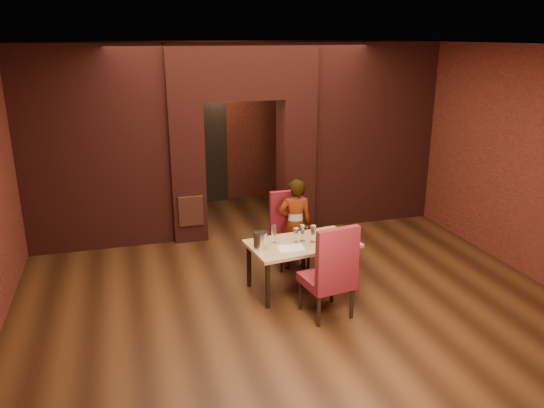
{
  "coord_description": "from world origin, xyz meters",
  "views": [
    {
      "loc": [
        -1.96,
        -6.57,
        3.31
      ],
      "look_at": [
        -0.06,
        0.0,
        1.12
      ],
      "focal_mm": 35.0,
      "sensor_mm": 36.0,
      "label": 1
    }
  ],
  "objects_px": {
    "person_seated": "(295,225)",
    "wine_bucket": "(260,240)",
    "wine_glass_b": "(302,233)",
    "wine_glass_a": "(296,235)",
    "chair_near": "(327,269)",
    "dining_table": "(302,265)",
    "water_bottle": "(274,233)",
    "chair_far": "(290,230)",
    "potted_plant": "(338,249)",
    "wine_glass_c": "(313,234)"
  },
  "relations": [
    {
      "from": "wine_bucket",
      "to": "water_bottle",
      "type": "bearing_deg",
      "value": 31.52
    },
    {
      "from": "wine_glass_a",
      "to": "wine_bucket",
      "type": "height_order",
      "value": "wine_bucket"
    },
    {
      "from": "person_seated",
      "to": "wine_bucket",
      "type": "distance_m",
      "value": 0.99
    },
    {
      "from": "dining_table",
      "to": "wine_glass_b",
      "type": "xyz_separation_m",
      "value": [
        0.01,
        0.04,
        0.45
      ]
    },
    {
      "from": "person_seated",
      "to": "wine_bucket",
      "type": "bearing_deg",
      "value": 52.02
    },
    {
      "from": "chair_far",
      "to": "person_seated",
      "type": "height_order",
      "value": "person_seated"
    },
    {
      "from": "wine_glass_b",
      "to": "wine_glass_c",
      "type": "relative_size",
      "value": 0.99
    },
    {
      "from": "chair_near",
      "to": "person_seated",
      "type": "relative_size",
      "value": 0.88
    },
    {
      "from": "person_seated",
      "to": "wine_glass_c",
      "type": "distance_m",
      "value": 0.69
    },
    {
      "from": "wine_glass_a",
      "to": "potted_plant",
      "type": "height_order",
      "value": "wine_glass_a"
    },
    {
      "from": "wine_bucket",
      "to": "wine_glass_a",
      "type": "bearing_deg",
      "value": 8.68
    },
    {
      "from": "potted_plant",
      "to": "chair_far",
      "type": "bearing_deg",
      "value": 176.87
    },
    {
      "from": "wine_glass_a",
      "to": "wine_bucket",
      "type": "distance_m",
      "value": 0.52
    },
    {
      "from": "chair_near",
      "to": "potted_plant",
      "type": "distance_m",
      "value": 1.73
    },
    {
      "from": "chair_far",
      "to": "chair_near",
      "type": "height_order",
      "value": "chair_near"
    },
    {
      "from": "dining_table",
      "to": "wine_glass_b",
      "type": "bearing_deg",
      "value": 67.2
    },
    {
      "from": "dining_table",
      "to": "water_bottle",
      "type": "xyz_separation_m",
      "value": [
        -0.37,
        0.1,
        0.47
      ]
    },
    {
      "from": "wine_glass_c",
      "to": "wine_bucket",
      "type": "bearing_deg",
      "value": -178.98
    },
    {
      "from": "dining_table",
      "to": "water_bottle",
      "type": "relative_size",
      "value": 5.4
    },
    {
      "from": "dining_table",
      "to": "person_seated",
      "type": "height_order",
      "value": "person_seated"
    },
    {
      "from": "wine_glass_c",
      "to": "potted_plant",
      "type": "xyz_separation_m",
      "value": [
        0.71,
        0.75,
        -0.6
      ]
    },
    {
      "from": "chair_near",
      "to": "wine_glass_c",
      "type": "distance_m",
      "value": 0.75
    },
    {
      "from": "potted_plant",
      "to": "person_seated",
      "type": "bearing_deg",
      "value": -174.06
    },
    {
      "from": "person_seated",
      "to": "wine_glass_a",
      "type": "bearing_deg",
      "value": 80.05
    },
    {
      "from": "person_seated",
      "to": "wine_glass_b",
      "type": "height_order",
      "value": "person_seated"
    },
    {
      "from": "potted_plant",
      "to": "wine_bucket",
      "type": "bearing_deg",
      "value": -151.9
    },
    {
      "from": "water_bottle",
      "to": "wine_glass_a",
      "type": "bearing_deg",
      "value": -11.5
    },
    {
      "from": "chair_far",
      "to": "person_seated",
      "type": "relative_size",
      "value": 0.81
    },
    {
      "from": "wine_glass_a",
      "to": "wine_glass_b",
      "type": "bearing_deg",
      "value": -1.71
    },
    {
      "from": "person_seated",
      "to": "wine_glass_a",
      "type": "height_order",
      "value": "person_seated"
    },
    {
      "from": "chair_far",
      "to": "person_seated",
      "type": "bearing_deg",
      "value": -77.35
    },
    {
      "from": "wine_glass_b",
      "to": "potted_plant",
      "type": "height_order",
      "value": "wine_glass_b"
    },
    {
      "from": "person_seated",
      "to": "chair_far",
      "type": "bearing_deg",
      "value": -68.66
    },
    {
      "from": "wine_glass_c",
      "to": "chair_near",
      "type": "bearing_deg",
      "value": -96.71
    },
    {
      "from": "chair_far",
      "to": "water_bottle",
      "type": "relative_size",
      "value": 4.17
    },
    {
      "from": "person_seated",
      "to": "wine_glass_c",
      "type": "bearing_deg",
      "value": 99.5
    },
    {
      "from": "chair_far",
      "to": "wine_glass_c",
      "type": "distance_m",
      "value": 0.83
    },
    {
      "from": "dining_table",
      "to": "water_bottle",
      "type": "distance_m",
      "value": 0.6
    },
    {
      "from": "wine_glass_c",
      "to": "potted_plant",
      "type": "relative_size",
      "value": 0.62
    },
    {
      "from": "person_seated",
      "to": "wine_bucket",
      "type": "relative_size",
      "value": 6.22
    },
    {
      "from": "dining_table",
      "to": "wine_glass_a",
      "type": "bearing_deg",
      "value": 146.53
    },
    {
      "from": "wine_glass_b",
      "to": "wine_glass_a",
      "type": "bearing_deg",
      "value": 178.29
    },
    {
      "from": "wine_glass_b",
      "to": "wine_bucket",
      "type": "distance_m",
      "value": 0.61
    },
    {
      "from": "water_bottle",
      "to": "potted_plant",
      "type": "bearing_deg",
      "value": 27.45
    },
    {
      "from": "chair_near",
      "to": "wine_glass_a",
      "type": "height_order",
      "value": "chair_near"
    },
    {
      "from": "chair_near",
      "to": "wine_bucket",
      "type": "height_order",
      "value": "chair_near"
    },
    {
      "from": "person_seated",
      "to": "wine_glass_a",
      "type": "relative_size",
      "value": 7.04
    },
    {
      "from": "chair_near",
      "to": "water_bottle",
      "type": "bearing_deg",
      "value": -72.48
    },
    {
      "from": "dining_table",
      "to": "chair_near",
      "type": "height_order",
      "value": "chair_near"
    },
    {
      "from": "wine_bucket",
      "to": "potted_plant",
      "type": "xyz_separation_m",
      "value": [
        1.44,
        0.77,
        -0.6
      ]
    }
  ]
}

